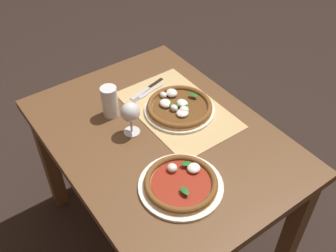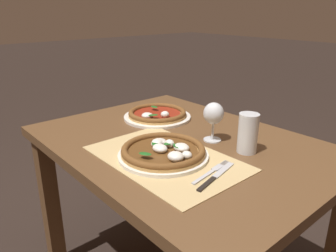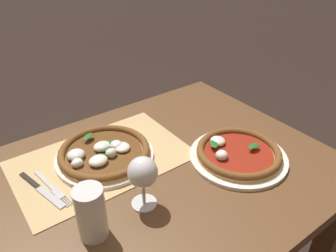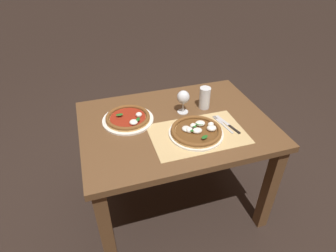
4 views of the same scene
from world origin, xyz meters
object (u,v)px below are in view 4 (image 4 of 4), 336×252
object	(u,v)px
pizza_far	(128,118)
fork	(223,124)
pizza_near	(196,131)
wine_glass	(183,98)
knife	(228,124)
pint_glass	(205,98)

from	to	relation	value
pizza_far	fork	distance (m)	0.58
pizza_near	fork	world-z (taller)	pizza_near
wine_glass	fork	size ratio (longest dim) A/B	0.77
pizza_near	pizza_far	world-z (taller)	pizza_near
fork	knife	size ratio (longest dim) A/B	0.94
wine_glass	pint_glass	size ratio (longest dim) A/B	1.07
pint_glass	wine_glass	bearing A→B (deg)	-175.33
wine_glass	pizza_far	bearing A→B (deg)	178.58
pizza_far	knife	xyz separation A→B (m)	(0.57, -0.23, -0.01)
wine_glass	pint_glass	bearing A→B (deg)	4.67
pizza_far	pizza_near	bearing A→B (deg)	-36.11
pizza_near	pizza_far	distance (m)	0.43
pizza_near	wine_glass	size ratio (longest dim) A/B	2.05
knife	pizza_far	bearing A→B (deg)	158.26
pizza_near	knife	bearing A→B (deg)	7.67
pint_glass	knife	distance (m)	0.25
pizza_near	wine_glass	world-z (taller)	wine_glass
pizza_far	wine_glass	distance (m)	0.37
pizza_near	knife	distance (m)	0.22
pizza_near	wine_glass	xyz separation A→B (m)	(0.01, 0.25, 0.08)
wine_glass	knife	bearing A→B (deg)	-45.88
pizza_near	pint_glass	bearing A→B (deg)	58.25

